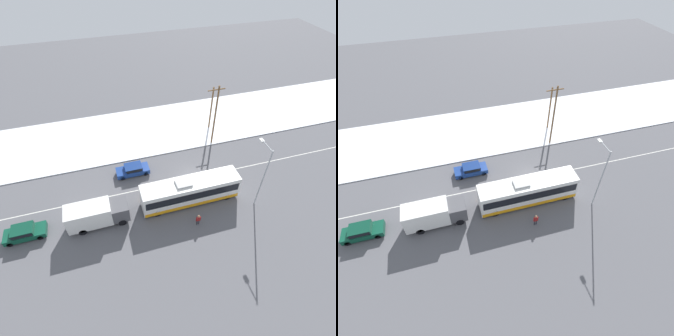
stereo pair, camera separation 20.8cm
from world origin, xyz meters
The scene contains 11 objects.
ground_plane centered at (0.00, 0.00, 0.00)m, with size 120.00×120.00×0.00m, color #56565B.
snow_lot centered at (0.00, 12.29, 0.06)m, with size 80.00×12.96×0.12m.
lane_marking_center centered at (0.00, 0.00, 0.00)m, with size 60.00×0.12×0.00m.
city_bus centered at (-1.71, -3.36, 1.70)m, with size 11.84×2.57×3.49m.
box_truck centered at (-12.79, -3.56, 1.68)m, with size 6.79×2.30×3.04m.
sedan_car centered at (-7.45, 3.16, 0.77)m, with size 4.40×1.80×1.41m.
parked_car_near_truck centered at (-20.56, -3.08, 0.81)m, with size 4.34×1.80×1.49m.
pedestrian_at_stop centered at (-1.97, -6.95, 1.01)m, with size 0.59×0.26×1.65m.
streetlamp centered at (5.72, -5.69, 5.22)m, with size 0.36×2.44×8.45m.
utility_pole_roadside centered at (5.35, 6.29, 4.92)m, with size 1.80×0.24×9.45m.
utility_pole_snowlot centered at (6.52, 10.11, 3.79)m, with size 1.80×0.24×7.22m.
Camera 2 is at (-9.80, -22.25, 25.50)m, focal length 28.00 mm.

